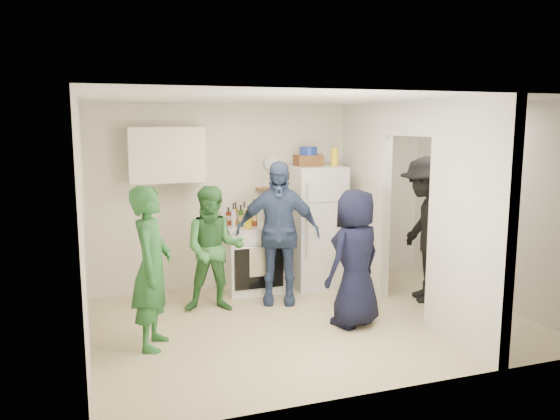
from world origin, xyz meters
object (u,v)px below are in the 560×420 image
object	(u,v)px
person_green_left	(152,268)
wicker_basket	(308,160)
fridge	(316,226)
stove	(253,258)
blue_bowl	(308,151)
yellow_cup_stack_top	(334,157)
person_denim	(278,233)
person_green_center	(214,249)
person_nook	(425,229)
person_navy	(355,258)

from	to	relation	value
person_green_left	wicker_basket	bearing A→B (deg)	-37.57
fridge	stove	bearing A→B (deg)	178.10
blue_bowl	yellow_cup_stack_top	bearing A→B (deg)	-25.11
yellow_cup_stack_top	person_denim	bearing A→B (deg)	-155.93
fridge	person_green_center	distance (m)	1.66
fridge	wicker_basket	xyz separation A→B (m)	(-0.10, 0.05, 0.91)
person_nook	blue_bowl	bearing A→B (deg)	-116.29
person_green_left	person_nook	size ratio (longest dim) A/B	0.89
blue_bowl	person_nook	world-z (taller)	blue_bowl
fridge	person_navy	xyz separation A→B (m)	(-0.18, -1.56, -0.07)
person_green_left	blue_bowl	bearing A→B (deg)	-37.57
blue_bowl	person_green_left	bearing A→B (deg)	-146.58
blue_bowl	fridge	bearing A→B (deg)	-26.57
stove	person_navy	size ratio (longest dim) A/B	0.59
person_denim	person_nook	xyz separation A→B (m)	(1.80, -0.52, 0.02)
person_denim	person_nook	world-z (taller)	person_nook
stove	fridge	bearing A→B (deg)	-1.90
stove	person_navy	xyz separation A→B (m)	(0.73, -1.59, 0.32)
person_green_center	person_green_left	bearing A→B (deg)	-120.33
fridge	person_denim	xyz separation A→B (m)	(-0.73, -0.53, 0.06)
yellow_cup_stack_top	person_green_center	world-z (taller)	yellow_cup_stack_top
person_nook	yellow_cup_stack_top	bearing A→B (deg)	-121.28
fridge	person_nook	bearing A→B (deg)	-44.50
blue_bowl	person_denim	world-z (taller)	blue_bowl
person_green_left	person_denim	bearing A→B (deg)	-41.59
stove	blue_bowl	distance (m)	1.64
yellow_cup_stack_top	person_nook	bearing A→B (deg)	-48.25
yellow_cup_stack_top	person_denim	xyz separation A→B (m)	(-0.95, -0.43, -0.90)
stove	person_green_left	bearing A→B (deg)	-134.75
person_green_left	stove	bearing A→B (deg)	-25.74
fridge	yellow_cup_stack_top	distance (m)	0.99
person_nook	person_green_left	bearing A→B (deg)	-66.32
blue_bowl	stove	bearing A→B (deg)	-178.58
person_denim	person_navy	xyz separation A→B (m)	(0.55, -1.04, -0.13)
person_denim	person_nook	distance (m)	1.87
blue_bowl	person_nook	distance (m)	1.86
person_green_left	person_denim	world-z (taller)	person_denim
blue_bowl	person_denim	bearing A→B (deg)	-137.74
fridge	person_nook	distance (m)	1.49
stove	person_nook	xyz separation A→B (m)	(1.97, -1.07, 0.47)
person_green_center	stove	bearing A→B (deg)	56.11
blue_bowl	person_denim	xyz separation A→B (m)	(-0.63, -0.58, -0.98)
stove	fridge	distance (m)	0.98
blue_bowl	person_green_left	distance (m)	2.92
blue_bowl	wicker_basket	bearing A→B (deg)	0.00
fridge	person_navy	bearing A→B (deg)	-96.53
person_green_center	person_nook	xyz separation A→B (m)	(2.62, -0.46, 0.16)
person_green_center	person_denim	distance (m)	0.84
wicker_basket	yellow_cup_stack_top	bearing A→B (deg)	-25.11
fridge	blue_bowl	size ratio (longest dim) A/B	6.96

